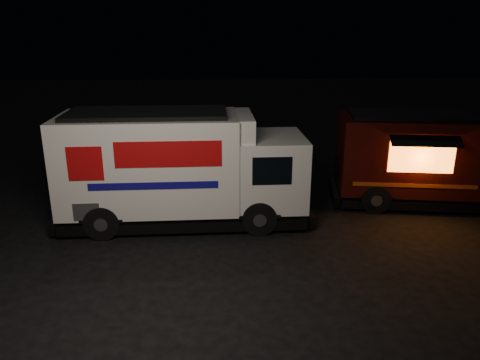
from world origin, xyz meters
The scene contains 3 objects.
ground centered at (0.00, 0.00, 0.00)m, with size 80.00×80.00×0.00m, color black.
white_truck centered at (-1.06, 1.99, 1.64)m, with size 7.22×2.46×3.27m, color silver, non-canonical shape.
red_truck centered at (6.74, 3.11, 1.46)m, with size 6.28×2.31×2.92m, color #34090A, non-canonical shape.
Camera 1 is at (-0.01, -10.84, 5.51)m, focal length 35.00 mm.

